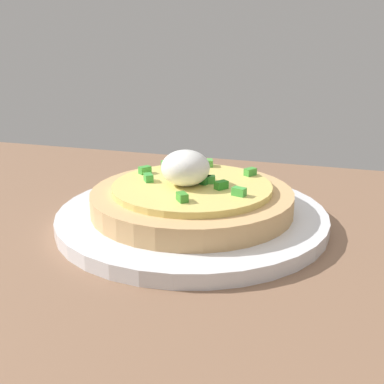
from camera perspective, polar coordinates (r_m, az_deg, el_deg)
name	(u,v)px	position (r cm, az deg, el deg)	size (l,w,h in cm)	color
dining_table	(115,263)	(44.45, -9.30, -8.47)	(97.43, 73.01, 2.11)	#846048
plate	(192,216)	(49.70, 0.00, -2.99)	(28.18, 28.18, 1.46)	white
pizza	(192,196)	(48.89, -0.05, -0.46)	(21.00, 21.00, 6.52)	tan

